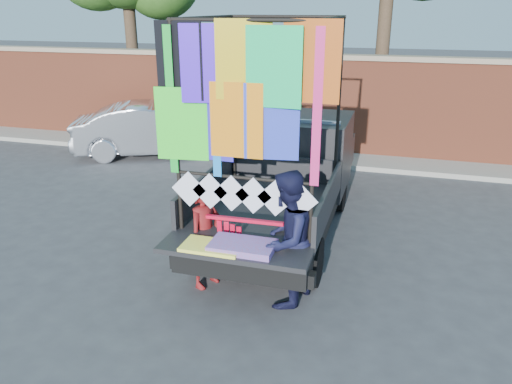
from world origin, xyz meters
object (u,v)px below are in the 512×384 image
(woman, at_px, (206,236))
(man, at_px, (286,240))
(sedan, at_px, (155,130))
(pickup_truck, at_px, (290,171))

(woman, height_order, man, man)
(sedan, height_order, woman, woman)
(woman, relative_size, man, 0.82)
(sedan, bearing_deg, woman, -171.35)
(pickup_truck, relative_size, man, 3.13)
(woman, bearing_deg, sedan, 54.74)
(sedan, bearing_deg, man, -164.61)
(woman, distance_m, man, 1.19)
(pickup_truck, distance_m, man, 2.87)
(pickup_truck, height_order, man, pickup_truck)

